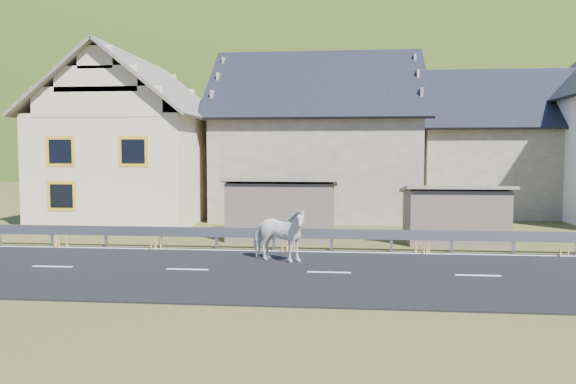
# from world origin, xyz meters

# --- Properties ---
(ground) EXTENTS (160.00, 160.00, 0.00)m
(ground) POSITION_xyz_m (0.00, 0.00, 0.00)
(ground) COLOR #364019
(ground) RESTS_ON ground
(road) EXTENTS (60.00, 7.00, 0.04)m
(road) POSITION_xyz_m (0.00, 0.00, 0.02)
(road) COLOR black
(road) RESTS_ON ground
(lane_markings) EXTENTS (60.00, 6.60, 0.01)m
(lane_markings) POSITION_xyz_m (0.00, 0.00, 0.04)
(lane_markings) COLOR silver
(lane_markings) RESTS_ON road
(guardrail) EXTENTS (28.10, 0.09, 0.75)m
(guardrail) POSITION_xyz_m (-0.00, 3.68, 0.56)
(guardrail) COLOR #93969B
(guardrail) RESTS_ON ground
(shed_left) EXTENTS (4.30, 3.30, 2.40)m
(shed_left) POSITION_xyz_m (-2.00, 6.50, 1.10)
(shed_left) COLOR #6D6052
(shed_left) RESTS_ON ground
(shed_right) EXTENTS (3.80, 2.90, 2.20)m
(shed_right) POSITION_xyz_m (4.50, 6.00, 1.00)
(shed_right) COLOR #6D6052
(shed_right) RESTS_ON ground
(house_cream) EXTENTS (7.80, 9.80, 8.30)m
(house_cream) POSITION_xyz_m (-10.00, 12.00, 4.36)
(house_cream) COLOR beige
(house_cream) RESTS_ON ground
(house_stone_a) EXTENTS (10.80, 9.80, 8.90)m
(house_stone_a) POSITION_xyz_m (-1.00, 15.00, 4.63)
(house_stone_a) COLOR tan
(house_stone_a) RESTS_ON ground
(house_stone_b) EXTENTS (9.80, 8.80, 8.10)m
(house_stone_b) POSITION_xyz_m (9.00, 17.00, 4.24)
(house_stone_b) COLOR tan
(house_stone_b) RESTS_ON ground
(mountain) EXTENTS (440.00, 280.00, 260.00)m
(mountain) POSITION_xyz_m (5.00, 180.00, -20.00)
(mountain) COLOR #243A0D
(mountain) RESTS_ON ground
(conifer_patch) EXTENTS (76.00, 50.00, 28.00)m
(conifer_patch) POSITION_xyz_m (-55.00, 110.00, 6.00)
(conifer_patch) COLOR black
(conifer_patch) RESTS_ON ground
(horse) EXTENTS (1.51, 2.13, 1.64)m
(horse) POSITION_xyz_m (-1.57, 1.44, 0.86)
(horse) COLOR white
(horse) RESTS_ON road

